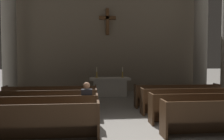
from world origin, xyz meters
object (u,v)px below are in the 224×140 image
pew_left_row_4 (51,98)px  lone_worshipper (87,103)px  candlestick_left (97,74)px  column_right_third (201,31)px  altar (110,86)px  candlestick_right (122,74)px  pew_left_row_3 (45,103)px  pew_left_row_1 (24,123)px  pew_right_row_3 (189,101)px  pew_right_row_4 (177,95)px  column_left_third (9,29)px  pew_left_row_2 (36,111)px  pew_right_row_2 (206,107)px

pew_left_row_4 → lone_worshipper: size_ratio=2.71×
pew_left_row_4 → candlestick_left: bearing=57.2°
column_right_third → altar: (-5.36, -0.47, -3.08)m
pew_left_row_4 → candlestick_right: bearing=41.7°
pew_left_row_3 → lone_worshipper: bearing=-37.0°
column_right_third → pew_left_row_1: bearing=-139.4°
pew_left_row_4 → candlestick_right: (3.29, 2.93, 0.70)m
pew_right_row_3 → pew_right_row_4: same height
column_left_third → altar: bearing=-5.0°
pew_left_row_1 → altar: altar is taller
column_right_third → column_left_third: bearing=180.0°
column_right_third → candlestick_left: bearing=-175.6°
pew_left_row_2 → column_right_third: 10.26m
pew_right_row_2 → column_left_third: 10.26m
pew_left_row_4 → pew_left_row_2: bearing=-90.0°
pew_left_row_4 → candlestick_right: candlestick_right is taller
pew_left_row_2 → pew_left_row_3: 1.14m
pew_left_row_4 → candlestick_left: (1.89, 2.93, 0.70)m
pew_right_row_4 → pew_left_row_4: bearing=180.0°
pew_right_row_3 → candlestick_left: size_ratio=6.39×
column_left_third → candlestick_left: 5.28m
pew_right_row_2 → lone_worshipper: (-3.71, 0.04, 0.22)m
pew_right_row_4 → altar: 3.91m
pew_left_row_3 → candlestick_left: candlestick_left is taller
column_left_third → candlestick_right: size_ratio=13.23×
pew_left_row_2 → pew_right_row_3: 5.29m
altar → pew_right_row_3: bearing=-57.5°
column_left_third → lone_worshipper: 7.63m
pew_right_row_2 → altar: size_ratio=1.63×
pew_right_row_2 → pew_right_row_3: (0.00, 1.14, 0.00)m
pew_left_row_1 → column_right_third: bearing=40.6°
column_left_third → pew_left_row_1: bearing=-67.8°
pew_right_row_2 → altar: bearing=116.4°
pew_left_row_2 → pew_left_row_1: bearing=-90.0°
column_left_third → pew_left_row_2: bearing=-63.9°
pew_left_row_3 → pew_right_row_3: bearing=0.0°
pew_right_row_2 → pew_right_row_3: 1.14m
pew_left_row_2 → pew_left_row_4: (0.00, 2.27, 0.00)m
pew_left_row_4 → pew_right_row_2: bearing=-23.7°
pew_left_row_2 → lone_worshipper: 1.47m
pew_left_row_2 → column_right_third: bearing=35.5°
pew_left_row_2 → column_left_third: column_left_third is taller
pew_left_row_2 → pew_right_row_2: size_ratio=1.00×
pew_left_row_3 → pew_right_row_3: size_ratio=1.00×
pew_left_row_1 → pew_right_row_3: same height
candlestick_left → lone_worshipper: size_ratio=0.42×
pew_right_row_3 → pew_left_row_3: bearing=180.0°
column_right_third → candlestick_left: column_right_third is taller
column_right_third → candlestick_right: size_ratio=13.23×
pew_left_row_1 → pew_left_row_2: (0.00, 1.14, 0.00)m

